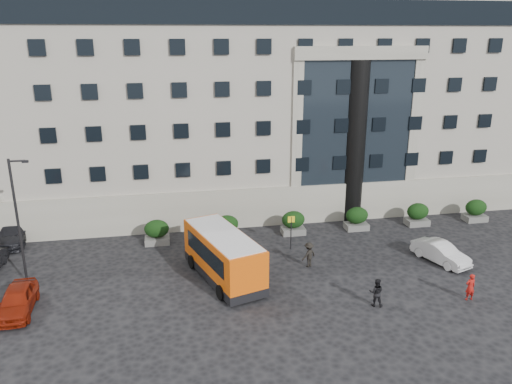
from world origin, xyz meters
TOP-DOWN VIEW (x-y plane):
  - ground at (0.00, 0.00)m, footprint 120.00×120.00m
  - civic_building at (6.00, 22.00)m, footprint 44.00×24.00m
  - entrance_column at (12.00, 10.30)m, footprint 1.80×1.80m
  - hedge_a at (-4.00, 7.80)m, footprint 1.80×1.26m
  - hedge_b at (1.20, 7.80)m, footprint 1.80×1.26m
  - hedge_c at (6.40, 7.80)m, footprint 1.80×1.26m
  - hedge_d at (11.60, 7.80)m, footprint 1.80×1.26m
  - hedge_e at (16.80, 7.80)m, footprint 1.80×1.26m
  - hedge_f at (22.00, 7.80)m, footprint 1.80×1.26m
  - street_lamp at (-11.94, 3.00)m, footprint 1.16×0.18m
  - bus_stop_sign at (5.50, 5.00)m, footprint 0.50×0.08m
  - minibus at (0.19, 1.39)m, footprint 4.62×7.73m
  - red_truck at (-17.44, 18.44)m, footprint 3.39×6.20m
  - parked_car_a at (-11.61, -0.52)m, footprint 1.89×4.37m
  - parked_car_c at (-14.54, 9.94)m, footprint 2.32×5.05m
  - parked_car_d at (-13.32, 13.33)m, footprint 2.50×4.72m
  - white_taxi at (15.01, 1.09)m, footprint 2.80×4.42m
  - pedestrian_a at (14.00, -3.89)m, footprint 0.61×0.41m
  - pedestrian_b at (8.34, -3.51)m, footprint 0.99×0.89m
  - pedestrian_c at (5.98, 2.04)m, footprint 1.29×1.11m

SIDE VIEW (x-z plane):
  - ground at x=0.00m, z-range 0.00..0.00m
  - parked_car_d at x=-13.32m, z-range 0.00..1.26m
  - white_taxi at x=15.01m, z-range 0.00..1.37m
  - parked_car_c at x=-14.54m, z-range 0.00..1.43m
  - parked_car_a at x=-11.61m, z-range 0.00..1.47m
  - pedestrian_a at x=14.00m, z-range 0.00..1.66m
  - pedestrian_b at x=8.34m, z-range 0.00..1.69m
  - pedestrian_c at x=5.98m, z-range 0.00..1.73m
  - hedge_a at x=-4.00m, z-range 0.01..1.85m
  - hedge_b at x=1.20m, z-range 0.01..1.85m
  - hedge_c at x=6.40m, z-range 0.01..1.85m
  - hedge_d at x=11.60m, z-range 0.01..1.85m
  - hedge_e at x=16.80m, z-range 0.01..1.85m
  - hedge_f at x=22.00m, z-range 0.01..1.85m
  - red_truck at x=-17.44m, z-range 0.04..3.22m
  - minibus at x=0.19m, z-range 0.16..3.21m
  - bus_stop_sign at x=5.50m, z-range 0.47..2.99m
  - street_lamp at x=-11.94m, z-range 0.37..8.37m
  - entrance_column at x=12.00m, z-range 0.00..13.00m
  - civic_building at x=6.00m, z-range 0.00..18.00m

